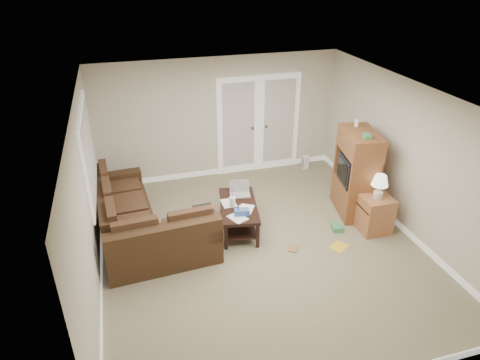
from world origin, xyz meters
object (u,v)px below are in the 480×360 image
object	(u,v)px
tv_armoire	(356,173)
sectional_sofa	(140,225)
side_cabinet	(375,211)
coffee_table	(239,215)

from	to	relation	value
tv_armoire	sectional_sofa	bearing A→B (deg)	-170.58
side_cabinet	tv_armoire	bearing A→B (deg)	95.21
side_cabinet	coffee_table	bearing A→B (deg)	164.21
coffee_table	tv_armoire	world-z (taller)	tv_armoire
sectional_sofa	coffee_table	bearing A→B (deg)	-7.14
coffee_table	side_cabinet	world-z (taller)	side_cabinet
coffee_table	side_cabinet	xyz separation A→B (m)	(2.20, -0.69, 0.11)
sectional_sofa	tv_armoire	xyz separation A→B (m)	(3.81, -0.12, 0.47)
sectional_sofa	tv_armoire	size ratio (longest dim) A/B	1.59
coffee_table	sectional_sofa	bearing A→B (deg)	-172.76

